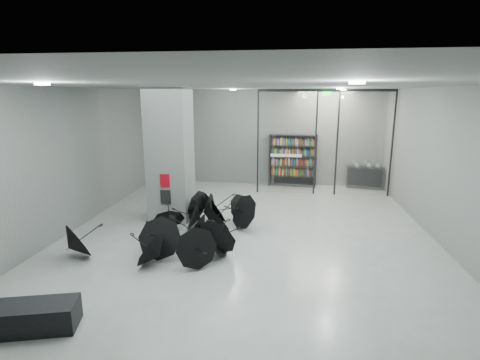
# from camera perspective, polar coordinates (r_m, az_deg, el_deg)

# --- Properties ---
(room) EXTENTS (14.00, 14.02, 4.01)m
(room) POSITION_cam_1_polar(r_m,az_deg,el_deg) (8.92, 0.72, 6.84)
(room) COLOR gray
(room) RESTS_ON ground
(column) EXTENTS (1.20, 1.20, 4.00)m
(column) POSITION_cam_1_polar(r_m,az_deg,el_deg) (11.51, -10.64, 3.77)
(column) COLOR slate
(column) RESTS_ON ground
(fire_cabinet) EXTENTS (0.28, 0.04, 0.38)m
(fire_cabinet) POSITION_cam_1_polar(r_m,az_deg,el_deg) (11.05, -11.47, -0.07)
(fire_cabinet) COLOR #A50A07
(fire_cabinet) RESTS_ON column
(info_panel) EXTENTS (0.30, 0.03, 0.42)m
(info_panel) POSITION_cam_1_polar(r_m,az_deg,el_deg) (11.17, -11.36, -2.57)
(info_panel) COLOR black
(info_panel) RESTS_ON column
(exit_sign) EXTENTS (0.30, 0.06, 0.15)m
(exit_sign) POSITION_cam_1_polar(r_m,az_deg,el_deg) (14.19, 13.16, 12.75)
(exit_sign) COLOR #0CE533
(exit_sign) RESTS_ON room
(glass_partition) EXTENTS (5.06, 0.08, 4.00)m
(glass_partition) POSITION_cam_1_polar(r_m,az_deg,el_deg) (14.48, 12.71, 6.26)
(glass_partition) COLOR silver
(glass_partition) RESTS_ON ground
(bench) EXTENTS (1.51, 0.95, 0.45)m
(bench) POSITION_cam_1_polar(r_m,az_deg,el_deg) (7.36, -29.22, -17.86)
(bench) COLOR black
(bench) RESTS_ON ground
(bookshelf) EXTENTS (2.01, 0.62, 2.17)m
(bookshelf) POSITION_cam_1_polar(r_m,az_deg,el_deg) (15.81, 8.10, 2.97)
(bookshelf) COLOR black
(bookshelf) RESTS_ON ground
(shop_counter) EXTENTS (1.57, 0.89, 0.89)m
(shop_counter) POSITION_cam_1_polar(r_m,az_deg,el_deg) (16.28, 18.67, 0.41)
(shop_counter) COLOR black
(shop_counter) RESTS_ON ground
(umbrella_cluster) EXTENTS (5.23, 4.41, 1.33)m
(umbrella_cluster) POSITION_cam_1_polar(r_m,az_deg,el_deg) (9.98, -6.67, -7.58)
(umbrella_cluster) COLOR black
(umbrella_cluster) RESTS_ON ground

